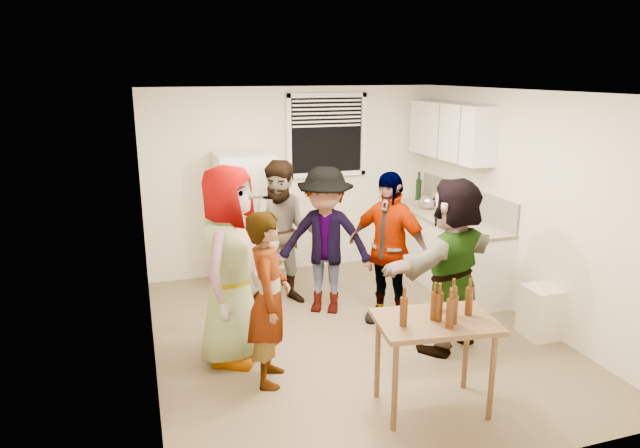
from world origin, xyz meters
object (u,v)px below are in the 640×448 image
object	(u,v)px
beer_bottle_counter	(460,226)
guest_black	(385,321)
guest_stripe	(271,380)
trash_bin	(542,313)
blue_cup	(462,227)
wine_bottle	(418,201)
red_cup	(437,309)
guest_grey	(234,357)
kettle	(428,209)
guest_orange	(447,346)
refrigerator	(246,220)
serving_table	(430,407)
beer_bottle_table	(453,323)
guest_back_right	(325,310)
guest_back_left	(285,302)

from	to	relation	value
beer_bottle_counter	guest_black	distance (m)	1.49
beer_bottle_counter	guest_stripe	xyz separation A→B (m)	(-2.63, -1.22, -0.90)
trash_bin	guest_stripe	xyz separation A→B (m)	(-2.90, 0.00, -0.25)
beer_bottle_counter	guest_stripe	bearing A→B (deg)	-155.04
blue_cup	trash_bin	bearing A→B (deg)	-76.62
wine_bottle	red_cup	size ratio (longest dim) A/B	2.81
wine_bottle	trash_bin	bearing A→B (deg)	-87.32
beer_bottle_counter	guest_grey	size ratio (longest dim) A/B	0.12
kettle	guest_orange	size ratio (longest dim) A/B	0.15
refrigerator	wine_bottle	bearing A→B (deg)	2.47
serving_table	guest_grey	distance (m)	1.95
beer_bottle_table	guest_black	size ratio (longest dim) A/B	0.13
kettle	guest_grey	xyz separation A→B (m)	(-2.92, -1.60, -0.90)
blue_cup	wine_bottle	bearing A→B (deg)	83.76
red_cup	guest_back_right	bearing A→B (deg)	99.05
kettle	guest_back_left	distance (m)	2.32
kettle	guest_orange	world-z (taller)	kettle
blue_cup	guest_back_left	bearing A→B (deg)	165.47
guest_black	beer_bottle_counter	bearing A→B (deg)	75.67
kettle	serving_table	size ratio (longest dim) A/B	0.28
guest_grey	guest_back_right	size ratio (longest dim) A/B	1.12
guest_stripe	wine_bottle	bearing A→B (deg)	-28.85
guest_stripe	guest_back_right	size ratio (longest dim) A/B	0.93
guest_back_left	beer_bottle_counter	bearing A→B (deg)	1.51
trash_bin	refrigerator	bearing A→B (deg)	136.48
red_cup	guest_grey	distance (m)	2.08
guest_stripe	guest_back_right	xyz separation A→B (m)	(0.95, 1.32, 0.00)
trash_bin	guest_back_right	size ratio (longest dim) A/B	0.32
blue_cup	guest_stripe	xyz separation A→B (m)	(-2.62, -1.17, -0.90)
red_cup	wine_bottle	bearing A→B (deg)	65.20
trash_bin	guest_back_left	xyz separation A→B (m)	(-2.32, 1.70, -0.25)
kettle	guest_stripe	distance (m)	3.53
beer_bottle_counter	guest_back_right	world-z (taller)	beer_bottle_counter
guest_back_right	serving_table	bearing A→B (deg)	-55.99
refrigerator	blue_cup	distance (m)	2.69
refrigerator	guest_grey	world-z (taller)	refrigerator
beer_bottle_counter	guest_back_left	xyz separation A→B (m)	(-2.05, 0.48, -0.90)
serving_table	guest_black	world-z (taller)	serving_table
guest_back_right	refrigerator	bearing A→B (deg)	148.72
wine_bottle	blue_cup	bearing A→B (deg)	-96.24
beer_bottle_counter	trash_bin	bearing A→B (deg)	-77.47
beer_bottle_counter	wine_bottle	bearing A→B (deg)	83.77
serving_table	guest_orange	size ratio (longest dim) A/B	0.54
guest_black	guest_orange	distance (m)	0.82
red_cup	guest_grey	world-z (taller)	red_cup
trash_bin	guest_grey	world-z (taller)	trash_bin
refrigerator	serving_table	xyz separation A→B (m)	(0.88, -3.32, -0.85)
guest_back_right	guest_orange	size ratio (longest dim) A/B	0.97
beer_bottle_table	guest_orange	size ratio (longest dim) A/B	0.13
guest_back_right	red_cup	bearing A→B (deg)	-52.35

